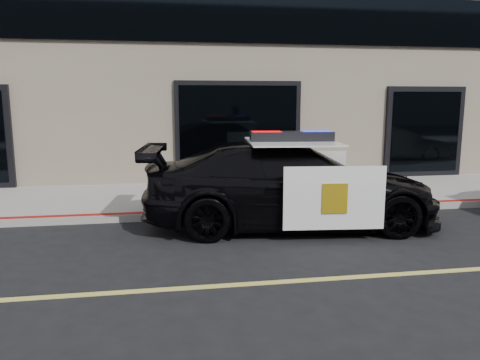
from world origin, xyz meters
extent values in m
plane|color=black|center=(0.00, 0.00, 0.00)|extent=(120.00, 120.00, 0.00)
cube|color=gray|center=(0.00, 5.25, 0.07)|extent=(60.00, 3.50, 0.15)
imported|color=black|center=(-0.70, 2.70, 0.80)|extent=(3.34, 5.94, 1.60)
cube|color=white|center=(-0.29, 1.51, 0.77)|extent=(1.70, 0.21, 1.06)
cube|color=white|center=(-0.06, 3.78, 0.77)|extent=(1.70, 0.21, 1.06)
cube|color=white|center=(-0.70, 2.70, 1.61)|extent=(1.78, 2.07, 0.03)
cube|color=gold|center=(-0.29, 1.47, 0.77)|extent=(0.42, 0.06, 0.51)
cube|color=black|center=(-0.70, 2.70, 1.70)|extent=(1.56, 0.55, 0.19)
cube|color=red|center=(-1.17, 2.75, 1.71)|extent=(0.56, 0.40, 0.17)
cube|color=#0C19CC|center=(-0.24, 2.65, 1.71)|extent=(0.56, 0.40, 0.17)
cylinder|color=beige|center=(-2.80, 4.00, 0.19)|extent=(0.35, 0.35, 0.08)
cylinder|color=beige|center=(-2.80, 4.00, 0.47)|extent=(0.25, 0.25, 0.48)
cylinder|color=beige|center=(-2.80, 4.00, 0.73)|extent=(0.30, 0.30, 0.06)
sphere|color=beige|center=(-2.80, 4.00, 0.79)|extent=(0.22, 0.22, 0.22)
cylinder|color=beige|center=(-2.80, 4.00, 0.88)|extent=(0.07, 0.07, 0.07)
cylinder|color=beige|center=(-2.80, 4.16, 0.54)|extent=(0.13, 0.12, 0.13)
cylinder|color=beige|center=(-2.80, 3.83, 0.54)|extent=(0.13, 0.12, 0.13)
cylinder|color=beige|center=(-2.80, 3.80, 0.47)|extent=(0.16, 0.14, 0.16)
camera|label=1|loc=(-3.07, -5.67, 2.37)|focal=35.00mm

